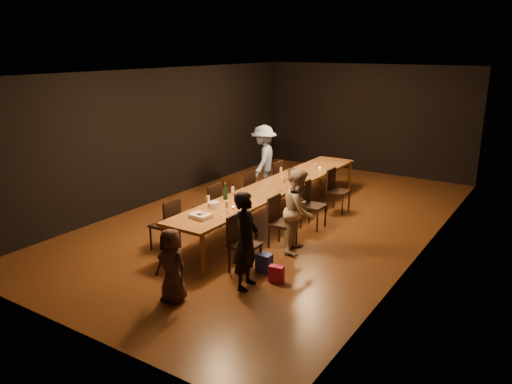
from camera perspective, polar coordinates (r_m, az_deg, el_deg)
The scene contains 30 objects.
ground at distance 10.38m, azimuth 2.30°, elevation -3.17°, with size 10.00×10.00×0.00m, color #431E10.
room_shell at distance 9.88m, azimuth 2.43°, elevation 8.26°, with size 6.04×10.04×3.02m.
table at distance 10.16m, azimuth 2.34°, elevation 0.56°, with size 0.90×6.00×0.75m.
chair_right_0 at distance 7.89m, azimuth -1.27°, elevation -6.01°, with size 0.42×0.42×0.93m, color black, non-canonical shape.
chair_right_1 at distance 8.84m, azimuth 3.10°, elevation -3.51°, with size 0.42×0.42×0.93m, color black, non-canonical shape.
chair_right_2 at distance 9.85m, azimuth 6.59°, elevation -1.50°, with size 0.42×0.42×0.93m, color black, non-canonical shape.
chair_right_3 at distance 10.89m, azimuth 9.41°, elevation 0.14°, with size 0.42×0.42×0.93m, color black, non-canonical shape.
chair_left_0 at distance 8.89m, azimuth -10.40°, elevation -3.64°, with size 0.42×0.42×0.93m, color black, non-canonical shape.
chair_left_1 at distance 9.75m, azimuth -5.60°, elevation -1.65°, with size 0.42×0.42×0.93m, color black, non-canonical shape.
chair_left_2 at distance 10.67m, azimuth -1.60°, elevation 0.02°, with size 0.42×0.42×0.93m, color black, non-canonical shape.
chair_left_3 at distance 11.64m, azimuth 1.74°, elevation 1.41°, with size 0.42×0.42×0.93m, color black, non-canonical shape.
woman_birthday at distance 7.30m, azimuth -1.14°, elevation -5.57°, with size 0.54×0.35×1.48m, color black.
woman_tan at distance 8.63m, azimuth 4.92°, elevation -2.13°, with size 0.72×0.56×1.47m, color tan.
man_blue at distance 11.98m, azimuth 0.86°, elevation 3.68°, with size 1.08×0.62×1.67m, color #889FD2.
child at distance 7.11m, azimuth -9.62°, elevation -8.25°, with size 0.52×0.34×1.07m, color #432D25.
gift_bag_red at distance 7.69m, azimuth 2.36°, elevation -9.35°, with size 0.22×0.12×0.26m, color #D92052.
gift_bag_blue at distance 7.99m, azimuth 0.93°, elevation -8.13°, with size 0.25×0.16×0.31m, color #263DA7.
birthday_cake at distance 8.23m, azimuth -6.36°, elevation -2.75°, with size 0.34×0.29×0.08m.
plate_stack at distance 8.71m, azimuth -4.89°, elevation -1.49°, with size 0.19×0.19×0.11m, color white.
champagne_bottle at distance 9.15m, azimuth -3.53°, elevation 0.17°, with size 0.08×0.08×0.34m, color black, non-canonical shape.
ice_bucket at distance 10.61m, azimuth 4.18°, elevation 2.08°, with size 0.19×0.19×0.21m, color #A9A9AE.
wineglass_0 at distance 8.75m, azimuth -5.48°, elevation -1.09°, with size 0.06×0.06×0.21m, color beige, non-canonical shape.
wineglass_1 at distance 8.43m, azimuth -3.37°, elevation -1.73°, with size 0.06×0.06×0.21m, color beige, non-canonical shape.
wineglass_2 at distance 9.28m, azimuth -2.66°, elevation -0.01°, with size 0.06×0.06×0.21m, color silver, non-canonical shape.
wineglass_3 at distance 9.88m, azimuth 3.12°, elevation 1.00°, with size 0.06×0.06×0.21m, color beige, non-canonical shape.
wineglass_4 at distance 10.74m, azimuth 2.88°, elevation 2.26°, with size 0.06×0.06×0.21m, color silver, non-canonical shape.
wineglass_5 at distance 11.14m, azimuth 6.74°, elevation 2.67°, with size 0.06×0.06×0.21m, color silver, non-canonical shape.
tealight_near at distance 8.68m, azimuth -2.61°, elevation -1.79°, with size 0.05×0.05×0.03m, color #B2B7B2.
tealight_mid at distance 10.39m, azimuth 4.10°, elevation 1.24°, with size 0.05×0.05×0.03m, color #B2B7B2.
tealight_far at distance 11.53m, azimuth 7.29°, elevation 2.68°, with size 0.05×0.05×0.03m, color #B2B7B2.
Camera 1 is at (4.96, -8.43, 3.47)m, focal length 35.00 mm.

